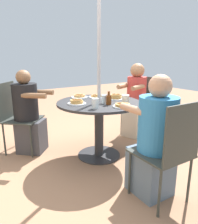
{
  "coord_description": "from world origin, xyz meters",
  "views": [
    {
      "loc": [
        -2.3,
        1.51,
        1.34
      ],
      "look_at": [
        0.0,
        0.0,
        0.61
      ],
      "focal_mm": 35.0,
      "sensor_mm": 36.0,
      "label": 1
    }
  ],
  "objects_px": {
    "patio_chair_south": "(16,113)",
    "syrup_bottle": "(109,99)",
    "diner_north": "(154,143)",
    "drinking_glass_a": "(95,103)",
    "patio_chair_north": "(170,148)",
    "pancake_plate_e": "(97,96)",
    "pancake_plate_d": "(77,102)",
    "diner_east": "(135,103)",
    "pancake_plate_b": "(122,106)",
    "patio_chair_east": "(140,102)",
    "drinking_glass_b": "(104,99)",
    "pancake_plate_a": "(116,97)",
    "patio_table": "(99,114)",
    "pancake_plate_c": "(79,96)",
    "coffee_cup": "(125,99)",
    "diner_south": "(28,115)"
  },
  "relations": [
    {
      "from": "patio_chair_south",
      "to": "syrup_bottle",
      "type": "relative_size",
      "value": 6.03
    },
    {
      "from": "diner_north",
      "to": "drinking_glass_a",
      "type": "relative_size",
      "value": 10.11
    },
    {
      "from": "patio_chair_north",
      "to": "pancake_plate_e",
      "type": "distance_m",
      "value": 1.45
    },
    {
      "from": "pancake_plate_d",
      "to": "patio_chair_south",
      "type": "bearing_deg",
      "value": 36.98
    },
    {
      "from": "diner_east",
      "to": "pancake_plate_b",
      "type": "distance_m",
      "value": 1.15
    },
    {
      "from": "pancake_plate_d",
      "to": "pancake_plate_e",
      "type": "distance_m",
      "value": 0.49
    },
    {
      "from": "patio_chair_east",
      "to": "pancake_plate_b",
      "type": "height_order",
      "value": "patio_chair_east"
    },
    {
      "from": "pancake_plate_e",
      "to": "drinking_glass_b",
      "type": "bearing_deg",
      "value": 161.18
    },
    {
      "from": "pancake_plate_a",
      "to": "pancake_plate_d",
      "type": "height_order",
      "value": "pancake_plate_a"
    },
    {
      "from": "patio_table",
      "to": "drinking_glass_a",
      "type": "xyz_separation_m",
      "value": [
        -0.28,
        0.23,
        0.22
      ]
    },
    {
      "from": "patio_chair_south",
      "to": "drinking_glass_b",
      "type": "xyz_separation_m",
      "value": [
        -0.89,
        -0.87,
        0.25
      ]
    },
    {
      "from": "patio_chair_east",
      "to": "pancake_plate_d",
      "type": "relative_size",
      "value": 4.31
    },
    {
      "from": "patio_chair_east",
      "to": "pancake_plate_b",
      "type": "relative_size",
      "value": 4.31
    },
    {
      "from": "patio_table",
      "to": "patio_chair_east",
      "type": "height_order",
      "value": "patio_chair_east"
    },
    {
      "from": "pancake_plate_b",
      "to": "pancake_plate_d",
      "type": "bearing_deg",
      "value": 40.67
    },
    {
      "from": "patio_chair_east",
      "to": "drinking_glass_b",
      "type": "bearing_deg",
      "value": 95.07
    },
    {
      "from": "patio_chair_south",
      "to": "pancake_plate_a",
      "type": "xyz_separation_m",
      "value": [
        -0.78,
        -1.15,
        0.23
      ]
    },
    {
      "from": "pancake_plate_b",
      "to": "drinking_glass_a",
      "type": "bearing_deg",
      "value": 68.53
    },
    {
      "from": "drinking_glass_b",
      "to": "pancake_plate_d",
      "type": "bearing_deg",
      "value": 65.2
    },
    {
      "from": "diner_east",
      "to": "syrup_bottle",
      "type": "bearing_deg",
      "value": 100.35
    },
    {
      "from": "patio_chair_north",
      "to": "pancake_plate_c",
      "type": "xyz_separation_m",
      "value": [
        1.54,
        0.05,
        0.22
      ]
    },
    {
      "from": "pancake_plate_b",
      "to": "diner_east",
      "type": "bearing_deg",
      "value": -50.42
    },
    {
      "from": "pancake_plate_d",
      "to": "pancake_plate_e",
      "type": "xyz_separation_m",
      "value": [
        0.23,
        -0.43,
        -0.01
      ]
    },
    {
      "from": "pancake_plate_a",
      "to": "coffee_cup",
      "type": "xyz_separation_m",
      "value": [
        -0.26,
        0.05,
        0.02
      ]
    },
    {
      "from": "diner_east",
      "to": "pancake_plate_a",
      "type": "xyz_separation_m",
      "value": [
        -0.33,
        0.66,
        0.21
      ]
    },
    {
      "from": "diner_east",
      "to": "syrup_bottle",
      "type": "distance_m",
      "value": 1.09
    },
    {
      "from": "pancake_plate_a",
      "to": "pancake_plate_e",
      "type": "bearing_deg",
      "value": 29.23
    },
    {
      "from": "diner_north",
      "to": "pancake_plate_a",
      "type": "distance_m",
      "value": 1.06
    },
    {
      "from": "patio_table",
      "to": "pancake_plate_d",
      "type": "height_order",
      "value": "pancake_plate_d"
    },
    {
      "from": "diner_south",
      "to": "pancake_plate_b",
      "type": "relative_size",
      "value": 5.08
    },
    {
      "from": "pancake_plate_a",
      "to": "pancake_plate_b",
      "type": "height_order",
      "value": "pancake_plate_a"
    },
    {
      "from": "diner_south",
      "to": "diner_east",
      "type": "bearing_deg",
      "value": 120.53
    },
    {
      "from": "diner_south",
      "to": "pancake_plate_d",
      "type": "height_order",
      "value": "diner_south"
    },
    {
      "from": "diner_east",
      "to": "pancake_plate_e",
      "type": "distance_m",
      "value": 0.83
    },
    {
      "from": "patio_table",
      "to": "patio_chair_north",
      "type": "height_order",
      "value": "patio_chair_north"
    },
    {
      "from": "patio_table",
      "to": "syrup_bottle",
      "type": "bearing_deg",
      "value": -177.0
    },
    {
      "from": "diner_south",
      "to": "drinking_glass_a",
      "type": "relative_size",
      "value": 9.82
    },
    {
      "from": "drinking_glass_a",
      "to": "pancake_plate_a",
      "type": "bearing_deg",
      "value": -61.51
    },
    {
      "from": "patio_chair_east",
      "to": "pancake_plate_e",
      "type": "bearing_deg",
      "value": 78.19
    },
    {
      "from": "diner_east",
      "to": "pancake_plate_e",
      "type": "relative_size",
      "value": 5.34
    },
    {
      "from": "patio_chair_north",
      "to": "diner_east",
      "type": "distance_m",
      "value": 1.78
    },
    {
      "from": "syrup_bottle",
      "to": "drinking_glass_b",
      "type": "height_order",
      "value": "syrup_bottle"
    },
    {
      "from": "patio_table",
      "to": "pancake_plate_b",
      "type": "height_order",
      "value": "pancake_plate_b"
    },
    {
      "from": "diner_north",
      "to": "coffee_cup",
      "type": "relative_size",
      "value": 11.11
    },
    {
      "from": "drinking_glass_a",
      "to": "pancake_plate_c",
      "type": "bearing_deg",
      "value": -13.06
    },
    {
      "from": "diner_south",
      "to": "drinking_glass_a",
      "type": "xyz_separation_m",
      "value": [
        -0.94,
        -0.5,
        0.28
      ]
    },
    {
      "from": "patio_chair_north",
      "to": "pancake_plate_d",
      "type": "distance_m",
      "value": 1.25
    },
    {
      "from": "diner_south",
      "to": "pancake_plate_d",
      "type": "relative_size",
      "value": 5.08
    },
    {
      "from": "patio_chair_north",
      "to": "pancake_plate_d",
      "type": "bearing_deg",
      "value": 104.43
    },
    {
      "from": "pancake_plate_c",
      "to": "diner_east",
      "type": "bearing_deg",
      "value": -92.79
    }
  ]
}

